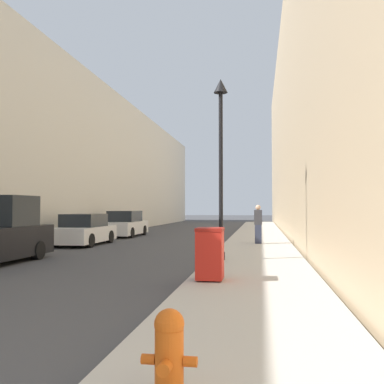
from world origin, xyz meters
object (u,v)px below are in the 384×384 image
Objects in this scene: trash_bin at (210,253)px; lamppost at (221,141)px; parked_sedan_far at (125,225)px; fire_hydrant at (169,351)px; pedestrian_on_sidewalk at (258,224)px; parked_sedan_near at (84,231)px.

trash_bin is 5.00m from lamppost.
trash_bin is at bearing -65.66° from parked_sedan_far.
lamppost is (-0.46, 9.92, 3.39)m from fire_hydrant.
parked_sedan_near is at bearing -178.32° from pedestrian_on_sidewalk.
parked_sedan_near reaches higher than fire_hydrant.
lamppost is at bearing 91.50° from trash_bin.
parked_sedan_far reaches higher than trash_bin.
pedestrian_on_sidewalk is (1.13, 6.34, -2.90)m from lamppost.
pedestrian_on_sidewalk is at bearing 1.68° from parked_sedan_near.
trash_bin is 0.28× the size of parked_sedan_near.
parked_sedan_far is at bearing 109.02° from fire_hydrant.
parked_sedan_near is (-7.24, 6.10, -3.26)m from lamppost.
fire_hydrant is 23.42m from parked_sedan_far.
fire_hydrant is at bearing -86.61° from trash_bin.
lamppost is 1.28× the size of parked_sedan_far.
trash_bin is (-0.36, 6.07, 0.21)m from fire_hydrant.
parked_sedan_near is (-7.34, 9.95, -0.08)m from trash_bin.
trash_bin is 17.64m from parked_sedan_far.
parked_sedan_far is at bearing 89.36° from parked_sedan_near.
parked_sedan_far is (0.07, 6.12, 0.04)m from parked_sedan_near.
trash_bin is 10.25m from pedestrian_on_sidewalk.
parked_sedan_far is at bearing 120.41° from lamppost.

